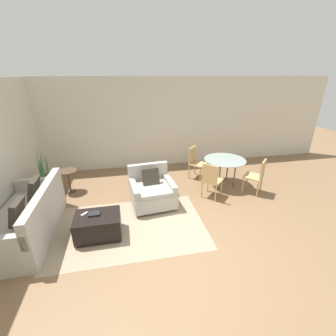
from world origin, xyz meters
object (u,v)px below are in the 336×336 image
Objects in this scene: tv_remote_primary at (84,214)px; dining_chair_near_right at (258,174)px; ottoman at (98,225)px; armchair at (152,190)px; couch at (28,220)px; dining_chair_far_left at (195,160)px; side_table at (68,177)px; book_stack at (94,214)px; potted_plant at (46,185)px; dining_table at (225,162)px; dining_chair_near_left at (211,179)px.

tv_remote_primary is 4.08m from dining_chair_near_right.
tv_remote_primary is at bearing 155.54° from ottoman.
dining_chair_near_right reaches higher than armchair.
tv_remote_primary is at bearing -11.04° from couch.
dining_chair_far_left is at bearing 39.84° from ottoman.
side_table is at bearing 167.67° from dining_chair_near_right.
dining_chair_near_right is 1.72m from dining_chair_far_left.
book_stack is 1.61× the size of tv_remote_primary.
dining_chair_near_right is (4.62, -1.01, 0.10)m from side_table.
potted_plant reaches higher than dining_chair_near_right.
side_table is at bearing 109.03° from tv_remote_primary.
dining_chair_near_right reaches higher than ottoman.
dining_table is at bearing 24.65° from book_stack.
dining_table is 0.87m from dining_chair_far_left.
armchair is 0.95× the size of dining_table.
tv_remote_primary is at bearing -163.87° from dining_chair_near_left.
book_stack is 3.33m from dining_chair_far_left.
couch is 16.19× the size of tv_remote_primary.
dining_chair_far_left is at bearing 3.51° from side_table.
side_table reaches higher than tv_remote_primary.
armchair reaches higher than tv_remote_primary.
couch is 2.29× the size of dining_chair_near_left.
dining_chair_near_left is (1.42, -0.04, 0.18)m from armchair.
dining_table reaches higher than tv_remote_primary.
dining_chair_far_left is (2.60, 2.08, 0.05)m from book_stack.
potted_plant reaches higher than dining_chair_far_left.
book_stack is at bearing -167.28° from dining_chair_near_right.
dining_chair_near_right is (1.22, 0.00, 0.00)m from dining_chair_near_left.
dining_chair_far_left is at bearing 135.00° from dining_table.
ottoman is at bearing -65.98° from side_table.
dining_table is at bearing 15.74° from armchair.
potted_plant reaches higher than ottoman.
dining_chair_near_left is (3.82, 0.60, 0.20)m from couch.
potted_plant is 1.40× the size of dining_chair_near_right.
potted_plant is 3.95m from dining_chair_far_left.
potted_plant is 5.25m from dining_chair_near_right.
ottoman is 3.53m from dining_table.
tv_remote_primary is at bearing 162.33° from book_stack.
dining_chair_near_left is at bearing -1.51° from armchair.
tv_remote_primary is at bearing -70.97° from side_table.
side_table is at bearing 75.60° from couch.
armchair is at bearing 178.49° from dining_chair_near_left.
armchair is (2.40, 0.64, 0.02)m from couch.
dining_chair_near_left is at bearing 19.60° from ottoman.
book_stack is 0.16× the size of potted_plant.
dining_chair_near_left reaches higher than side_table.
potted_plant is at bearing 123.07° from tv_remote_primary.
dining_table is 0.87m from dining_chair_near_left.
dining_chair_far_left is (3.40, 0.21, 0.10)m from side_table.
armchair is at bearing 14.90° from couch.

